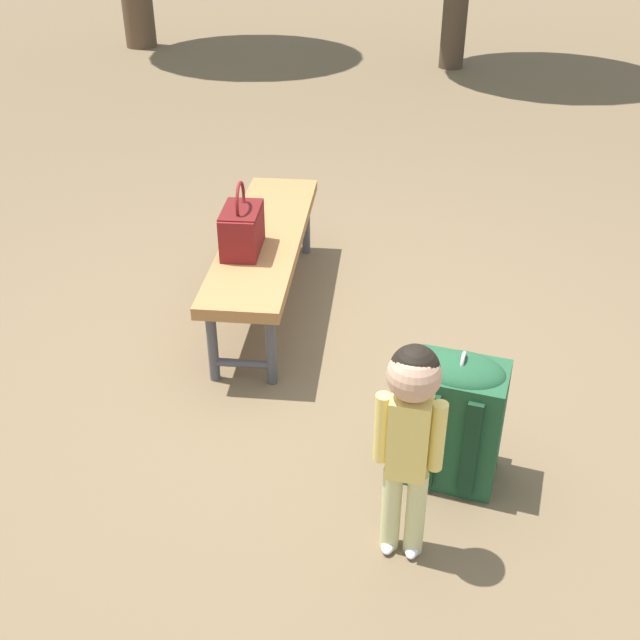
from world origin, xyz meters
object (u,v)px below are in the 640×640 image
object	(u,v)px
park_bench	(264,244)
child_standing	(410,423)
backpack_large	(457,416)
handbag	(242,228)

from	to	relation	value
park_bench	child_standing	bearing A→B (deg)	10.81
child_standing	park_bench	bearing A→B (deg)	-169.19
child_standing	backpack_large	world-z (taller)	child_standing
backpack_large	handbag	bearing A→B (deg)	-149.20
park_bench	handbag	xyz separation A→B (m)	(0.17, -0.12, 0.18)
handbag	child_standing	xyz separation A→B (m)	(1.63, 0.46, 0.01)
handbag	child_standing	world-z (taller)	child_standing
park_bench	child_standing	size ratio (longest dim) A/B	1.87
park_bench	backpack_large	size ratio (longest dim) A/B	2.75
handbag	child_standing	distance (m)	1.69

